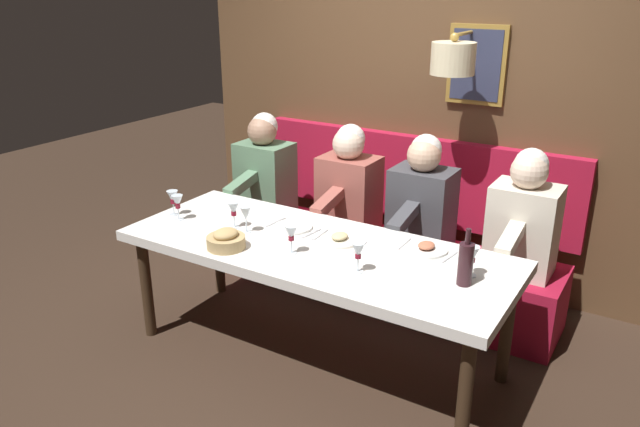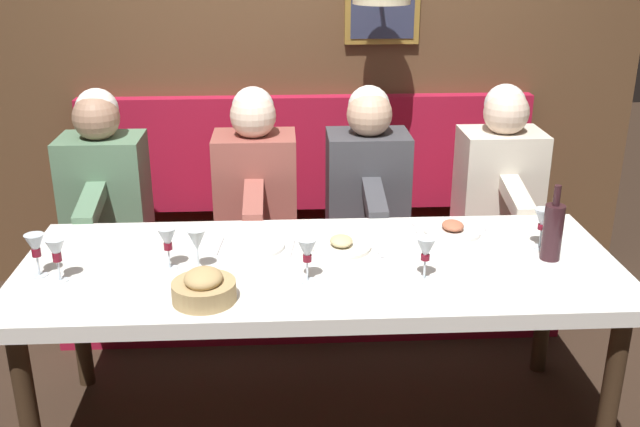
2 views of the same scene
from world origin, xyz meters
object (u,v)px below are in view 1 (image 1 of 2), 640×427
Objects in this scene: diner_middle at (349,184)px; wine_glass_4 at (234,210)px; wine_glass_0 at (246,214)px; wine_glass_5 at (358,252)px; diner_nearest at (524,217)px; wine_glass_2 at (291,234)px; wine_glass_1 at (472,255)px; wine_glass_3 at (173,198)px; diner_near at (422,198)px; wine_bottle at (466,263)px; diner_far at (264,168)px; dining_table at (315,256)px; bread_bowl at (226,240)px; wine_glass_6 at (178,203)px.

wine_glass_4 is at bearing 162.03° from diner_middle.
wine_glass_0 and wine_glass_5 have the same top height.
wine_glass_2 is at bearing 136.10° from diner_nearest.
wine_glass_4 is at bearing 94.72° from wine_glass_1.
wine_glass_0 is at bearing 96.00° from wine_glass_1.
wine_glass_0 is at bearing 123.52° from diner_nearest.
wine_glass_3 is (-0.95, 1.98, 0.04)m from diner_nearest.
wine_bottle is (-0.90, -0.60, 0.04)m from diner_near.
wine_glass_5 is (-1.05, -1.38, 0.04)m from diner_far.
dining_table is 2.89× the size of diner_middle.
wine_glass_4 reaches higher than dining_table.
wine_glass_3 is at bearing 94.47° from wine_glass_4.
wine_glass_3 reaches higher than bread_bowl.
wine_glass_2 is at bearing -104.49° from wine_glass_4.
wine_glass_6 reaches higher than dining_table.
wine_glass_5 is (-0.26, 0.52, -0.00)m from wine_glass_1.
diner_near is (0.88, -0.28, 0.14)m from dining_table.
wine_bottle is at bearing -88.65° from wine_glass_0.
diner_middle is 1.47m from wine_bottle.
diner_middle is 1.20m from wine_glass_6.
wine_glass_3 is 0.10m from wine_glass_6.
diner_nearest reaches higher than wine_glass_2.
diner_far is 4.82× the size of wine_glass_3.
diner_nearest is 4.82× the size of wine_glass_5.
wine_glass_6 is (0.05, 0.89, -0.00)m from wine_glass_2.
wine_glass_3 is at bearing 115.50° from diner_nearest.
wine_glass_0 is 0.55× the size of wine_bottle.
wine_glass_1 is at bearing 175.52° from diner_nearest.
wine_glass_5 is at bearing -98.44° from wine_glass_0.
wine_glass_4 reaches higher than bread_bowl.
wine_glass_4 is (-0.12, 1.45, -0.00)m from wine_glass_1.
wine_glass_1 is at bearing -85.34° from wine_glass_3.
diner_nearest is (0.88, -0.95, 0.14)m from dining_table.
wine_glass_0 is at bearing 91.35° from wine_bottle.
diner_near is at bearing -17.98° from wine_glass_2.
diner_nearest is at bearing -47.08° from dining_table.
diner_near is 1.36m from bread_bowl.
bread_bowl is (-1.17, -0.59, -0.03)m from diner_far.
dining_table is at bearing 88.89° from wine_bottle.
diner_near and diner_middle have the same top height.
diner_far is (0.00, 0.74, 0.00)m from diner_middle.
diner_middle is 1.00× the size of diner_far.
wine_glass_6 is (-0.05, -0.09, -0.00)m from wine_glass_3.
wine_glass_0 is at bearing 168.76° from diner_middle.
wine_glass_2 is (-0.25, 0.94, -0.00)m from wine_glass_1.
wine_glass_1 is at bearing -85.28° from wine_glass_4.
wine_glass_2 is at bearing 162.02° from diner_near.
dining_table is 2.89× the size of diner_far.
wine_glass_0 is 1.00× the size of wine_glass_1.
wine_glass_5 is 1.00× the size of wine_glass_6.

